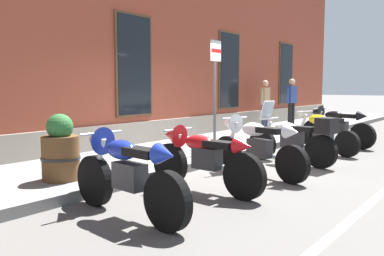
# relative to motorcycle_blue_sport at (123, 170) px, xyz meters

# --- Properties ---
(ground_plane) EXTENTS (140.00, 140.00, 0.00)m
(ground_plane) POSITION_rel_motorcycle_blue_sport_xyz_m (3.81, 0.94, -0.58)
(ground_plane) COLOR #565451
(sidewalk) EXTENTS (32.07, 2.75, 0.16)m
(sidewalk) POSITION_rel_motorcycle_blue_sport_xyz_m (3.81, 2.31, -0.50)
(sidewalk) COLOR slate
(sidewalk) RESTS_ON ground_plane
(motorcycle_blue_sport) EXTENTS (0.62, 2.10, 1.07)m
(motorcycle_blue_sport) POSITION_rel_motorcycle_blue_sport_xyz_m (0.00, 0.00, 0.00)
(motorcycle_blue_sport) COLOR black
(motorcycle_blue_sport) RESTS_ON ground_plane
(motorcycle_red_sport) EXTENTS (0.62, 2.12, 0.99)m
(motorcycle_red_sport) POSITION_rel_motorcycle_blue_sport_xyz_m (1.57, -0.01, -0.04)
(motorcycle_red_sport) COLOR black
(motorcycle_red_sport) RESTS_ON ground_plane
(motorcycle_white_sport) EXTENTS (0.80, 2.15, 1.07)m
(motorcycle_white_sport) POSITION_rel_motorcycle_blue_sport_xyz_m (3.06, -0.11, 0.00)
(motorcycle_white_sport) COLOR black
(motorcycle_white_sport) RESTS_ON ground_plane
(motorcycle_silver_touring) EXTENTS (0.71, 2.04, 1.28)m
(motorcycle_silver_touring) POSITION_rel_motorcycle_blue_sport_xyz_m (4.44, -0.28, -0.04)
(motorcycle_silver_touring) COLOR black
(motorcycle_silver_touring) RESTS_ON ground_plane
(motorcycle_yellow_naked) EXTENTS (0.75, 1.93, 0.99)m
(motorcycle_yellow_naked) POSITION_rel_motorcycle_blue_sport_xyz_m (6.15, -0.19, -0.09)
(motorcycle_yellow_naked) COLOR black
(motorcycle_yellow_naked) RESTS_ON ground_plane
(motorcycle_black_sport) EXTENTS (0.70, 2.06, 1.06)m
(motorcycle_black_sport) POSITION_rel_motorcycle_blue_sport_xyz_m (7.54, -0.05, -0.00)
(motorcycle_black_sport) COLOR black
(motorcycle_black_sport) RESTS_ON ground_plane
(pedestrian_tan_coat) EXTENTS (0.66, 0.22, 1.64)m
(pedestrian_tan_coat) POSITION_rel_motorcycle_blue_sport_xyz_m (9.42, 2.99, 0.50)
(pedestrian_tan_coat) COLOR #2D3351
(pedestrian_tan_coat) RESTS_ON sidewalk
(pedestrian_blue_top) EXTENTS (0.58, 0.26, 1.70)m
(pedestrian_blue_top) POSITION_rel_motorcycle_blue_sport_xyz_m (10.35, 2.43, 0.54)
(pedestrian_blue_top) COLOR black
(pedestrian_blue_top) RESTS_ON sidewalk
(parking_sign) EXTENTS (0.36, 0.07, 2.44)m
(parking_sign) POSITION_rel_motorcycle_blue_sport_xyz_m (4.02, 1.40, 1.16)
(parking_sign) COLOR #4C4C51
(parking_sign) RESTS_ON sidewalk
(barrel_planter) EXTENTS (0.59, 0.59, 1.02)m
(barrel_planter) POSITION_rel_motorcycle_blue_sport_xyz_m (0.30, 1.71, 0.02)
(barrel_planter) COLOR brown
(barrel_planter) RESTS_ON sidewalk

